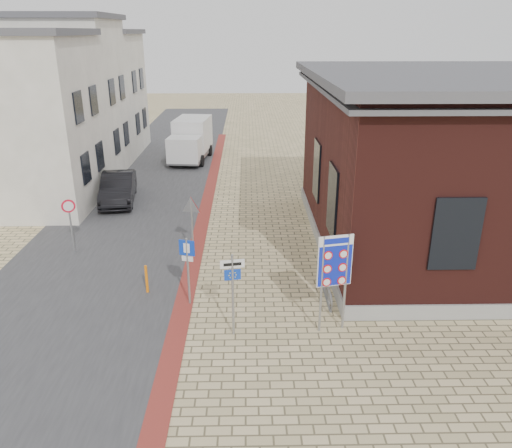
# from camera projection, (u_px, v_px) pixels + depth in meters

# --- Properties ---
(ground) EXTENTS (120.00, 120.00, 0.00)m
(ground) POSITION_uv_depth(u_px,v_px,m) (246.00, 340.00, 14.16)
(ground) COLOR tan
(ground) RESTS_ON ground
(road_strip) EXTENTS (7.00, 60.00, 0.02)m
(road_strip) POSITION_uv_depth(u_px,v_px,m) (148.00, 187.00, 28.04)
(road_strip) COLOR #38383A
(road_strip) RESTS_ON ground
(curb_strip) EXTENTS (0.60, 40.00, 0.02)m
(curb_strip) POSITION_uv_depth(u_px,v_px,m) (203.00, 217.00, 23.44)
(curb_strip) COLOR maroon
(curb_strip) RESTS_ON ground
(brick_building) EXTENTS (13.00, 13.00, 6.80)m
(brick_building) POSITION_uv_depth(u_px,v_px,m) (474.00, 159.00, 19.57)
(brick_building) COLOR gray
(brick_building) RESTS_ON ground
(townhouse_near) EXTENTS (7.40, 6.40, 8.30)m
(townhouse_near) POSITION_uv_depth(u_px,v_px,m) (14.00, 122.00, 23.65)
(townhouse_near) COLOR beige
(townhouse_near) RESTS_ON ground
(townhouse_mid) EXTENTS (7.40, 6.40, 9.10)m
(townhouse_mid) POSITION_uv_depth(u_px,v_px,m) (57.00, 97.00, 29.10)
(townhouse_mid) COLOR beige
(townhouse_mid) RESTS_ON ground
(townhouse_far) EXTENTS (7.40, 6.40, 8.30)m
(townhouse_far) POSITION_uv_depth(u_px,v_px,m) (88.00, 92.00, 34.83)
(townhouse_far) COLOR beige
(townhouse_far) RESTS_ON ground
(bike_rack) EXTENTS (0.08, 1.80, 0.60)m
(bike_rack) POSITION_uv_depth(u_px,v_px,m) (327.00, 293.00, 16.16)
(bike_rack) COLOR slate
(bike_rack) RESTS_ON ground
(sedan) EXTENTS (2.18, 4.64, 1.47)m
(sedan) POSITION_uv_depth(u_px,v_px,m) (118.00, 188.00, 25.34)
(sedan) COLOR black
(sedan) RESTS_ON ground
(box_truck) EXTENTS (2.63, 5.40, 2.72)m
(box_truck) POSITION_uv_depth(u_px,v_px,m) (191.00, 140.00, 33.29)
(box_truck) COLOR slate
(box_truck) RESTS_ON ground
(border_sign) EXTENTS (1.01, 0.26, 2.99)m
(border_sign) POSITION_uv_depth(u_px,v_px,m) (335.00, 263.00, 13.89)
(border_sign) COLOR gray
(border_sign) RESTS_ON ground
(essen_sign) EXTENTS (0.68, 0.15, 2.52)m
(essen_sign) POSITION_uv_depth(u_px,v_px,m) (233.00, 283.00, 13.83)
(essen_sign) COLOR gray
(essen_sign) RESTS_ON ground
(parking_sign) EXTENTS (0.49, 0.18, 2.28)m
(parking_sign) POSITION_uv_depth(u_px,v_px,m) (188.00, 260.00, 15.47)
(parking_sign) COLOR gray
(parking_sign) RESTS_ON ground
(yield_sign) EXTENTS (0.80, 0.22, 2.27)m
(yield_sign) POSITION_uv_depth(u_px,v_px,m) (191.00, 212.00, 19.09)
(yield_sign) COLOR gray
(yield_sign) RESTS_ON ground
(speed_sign) EXTENTS (0.49, 0.24, 2.22)m
(speed_sign) POSITION_uv_depth(u_px,v_px,m) (70.00, 218.00, 19.19)
(speed_sign) COLOR gray
(speed_sign) RESTS_ON ground
(bollard) EXTENTS (0.12, 0.12, 0.99)m
(bollard) POSITION_uv_depth(u_px,v_px,m) (147.00, 279.00, 16.53)
(bollard) COLOR orange
(bollard) RESTS_ON ground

